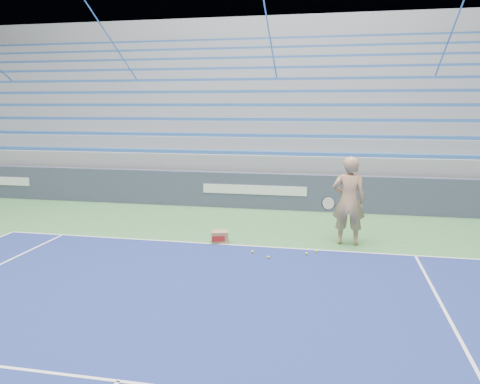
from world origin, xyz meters
TOP-DOWN VIEW (x-y plane):
  - sponsor_barrier at (0.00, 15.88)m, footprint 30.00×0.32m
  - bleachers at (0.00, 21.60)m, footprint 31.00×9.15m
  - tennis_player at (2.71, 12.51)m, footprint 0.98×0.86m
  - ball_box at (-0.17, 12.01)m, footprint 0.44×0.38m
  - tennis_ball_0 at (1.09, 11.10)m, footprint 0.07×0.07m
  - tennis_ball_1 at (0.70, 11.40)m, footprint 0.07×0.07m
  - tennis_ball_2 at (2.06, 11.69)m, footprint 0.07×0.07m
  - tennis_ball_3 at (1.85, 11.50)m, footprint 0.07×0.07m

SIDE VIEW (x-z plane):
  - tennis_ball_0 at x=1.09m, z-range 0.00..0.07m
  - tennis_ball_1 at x=0.70m, z-range 0.00..0.07m
  - tennis_ball_2 at x=2.06m, z-range 0.00..0.07m
  - tennis_ball_3 at x=1.85m, z-range 0.00..0.07m
  - ball_box at x=-0.17m, z-range 0.00..0.28m
  - sponsor_barrier at x=0.00m, z-range 0.00..1.10m
  - tennis_player at x=2.71m, z-range 0.00..2.03m
  - bleachers at x=0.00m, z-range -1.29..6.01m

